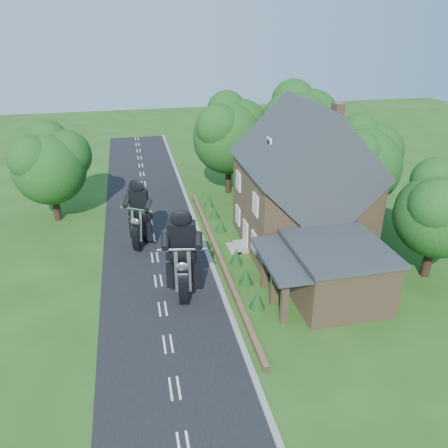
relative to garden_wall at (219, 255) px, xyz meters
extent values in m
plane|color=#214D15|center=(-4.30, -5.00, -0.20)|extent=(120.00, 120.00, 0.00)
cube|color=black|center=(-4.30, -5.00, -0.19)|extent=(7.00, 80.00, 0.02)
cube|color=gray|center=(-0.65, -5.00, -0.14)|extent=(0.30, 80.00, 0.12)
cube|color=brown|center=(0.00, 0.00, 0.00)|extent=(0.30, 22.00, 0.40)
cube|color=brown|center=(6.20, 1.00, 2.80)|extent=(8.00, 8.00, 6.00)
cube|color=#2A2E32|center=(6.20, 1.00, 5.80)|extent=(8.48, 8.64, 8.48)
cube|color=brown|center=(8.20, 1.00, 9.00)|extent=(0.60, 0.90, 1.60)
cube|color=white|center=(3.60, 1.00, 7.30)|extent=(0.12, 0.80, 0.90)
cube|color=black|center=(3.54, 1.00, 7.30)|extent=(0.04, 0.55, 0.65)
cube|color=white|center=(2.14, 1.00, 0.85)|extent=(0.10, 1.10, 2.10)
cube|color=gray|center=(1.80, 1.00, -0.05)|extent=(0.80, 1.60, 0.30)
cube|color=gray|center=(1.30, 1.00, -0.12)|extent=(0.80, 1.60, 0.15)
cube|color=white|center=(2.14, -1.20, 1.40)|extent=(0.10, 1.10, 1.40)
cube|color=black|center=(2.12, -1.20, 1.40)|extent=(0.04, 0.92, 1.22)
cube|color=white|center=(2.14, 3.20, 1.40)|extent=(0.10, 1.10, 1.40)
cube|color=black|center=(2.12, 3.20, 1.40)|extent=(0.04, 0.92, 1.22)
cube|color=white|center=(2.14, -1.20, 4.10)|extent=(0.10, 1.10, 1.40)
cube|color=black|center=(2.12, -1.20, 4.10)|extent=(0.04, 0.92, 1.22)
cube|color=white|center=(2.14, 3.20, 4.10)|extent=(0.10, 1.10, 1.40)
cube|color=black|center=(2.12, 3.20, 4.10)|extent=(0.04, 0.92, 1.22)
cube|color=brown|center=(5.70, -5.80, 1.40)|extent=(5.00, 5.60, 3.20)
cube|color=#2A2E32|center=(5.70, -5.80, 3.12)|extent=(5.30, 5.94, 0.24)
cube|color=#2A2E32|center=(2.60, -5.80, 2.75)|extent=(2.60, 5.32, 0.22)
cube|color=brown|center=(2.00, -7.60, 1.20)|extent=(0.35, 0.35, 2.80)
cube|color=brown|center=(2.00, -5.80, 1.20)|extent=(0.35, 0.35, 2.80)
cube|color=brown|center=(2.00, -4.00, 1.20)|extent=(0.35, 0.35, 2.80)
cylinder|color=black|center=(12.70, -5.00, 1.20)|extent=(0.56, 0.56, 2.80)
sphere|color=#154213|center=(12.70, -5.00, 4.03)|extent=(5.20, 5.20, 5.20)
sphere|color=#154213|center=(11.79, -5.78, 5.07)|extent=(3.22, 3.22, 3.22)
sphere|color=#154213|center=(12.80, -3.96, 5.85)|extent=(2.86, 2.86, 2.86)
cylinder|color=black|center=(12.20, 3.50, 1.30)|extent=(0.56, 0.56, 3.00)
sphere|color=#154213|center=(12.20, 3.50, 4.45)|extent=(6.00, 6.00, 6.00)
sphere|color=#154213|center=(13.55, 4.10, 5.35)|extent=(4.32, 4.32, 4.32)
sphere|color=#154213|center=(11.15, 2.60, 5.65)|extent=(3.72, 3.72, 3.72)
sphere|color=#154213|center=(12.30, 4.70, 6.55)|extent=(3.30, 3.30, 3.30)
cylinder|color=black|center=(9.70, 11.00, 1.60)|extent=(0.56, 0.56, 3.60)
sphere|color=#154213|center=(9.70, 11.00, 5.38)|extent=(7.20, 7.20, 7.20)
sphere|color=#154213|center=(11.32, 11.72, 6.46)|extent=(5.18, 5.18, 5.18)
sphere|color=#154213|center=(8.44, 9.92, 6.82)|extent=(4.46, 4.46, 4.46)
sphere|color=#154213|center=(9.80, 12.44, 7.90)|extent=(3.96, 3.96, 3.96)
cylinder|color=black|center=(3.70, 12.00, 1.50)|extent=(0.56, 0.56, 3.40)
sphere|color=#154213|center=(3.70, 12.00, 4.96)|extent=(6.40, 6.40, 6.40)
sphere|color=#154213|center=(5.14, 12.64, 5.92)|extent=(4.61, 4.61, 4.61)
sphere|color=#154213|center=(2.58, 11.04, 6.24)|extent=(3.97, 3.97, 3.97)
sphere|color=#154213|center=(3.80, 13.28, 7.20)|extent=(3.52, 3.52, 3.52)
cylinder|color=black|center=(-11.30, 9.00, 1.20)|extent=(0.56, 0.56, 2.80)
sphere|color=#154213|center=(-11.30, 9.00, 4.14)|extent=(5.60, 5.60, 5.60)
sphere|color=#154213|center=(-10.04, 9.56, 4.98)|extent=(4.03, 4.03, 4.03)
sphere|color=#154213|center=(-12.28, 8.16, 5.26)|extent=(3.47, 3.47, 3.47)
sphere|color=#154213|center=(-11.20, 10.12, 6.10)|extent=(3.08, 3.08, 3.08)
cone|color=#123813|center=(1.00, -6.00, 0.35)|extent=(0.90, 0.90, 1.10)
cone|color=#123813|center=(1.00, -3.50, 0.35)|extent=(0.90, 0.90, 1.10)
cone|color=#123813|center=(1.00, -1.00, 0.35)|extent=(0.90, 0.90, 1.10)
cone|color=#123813|center=(1.00, 4.00, 0.35)|extent=(0.90, 0.90, 1.10)
cone|color=#123813|center=(1.00, 6.50, 0.35)|extent=(0.90, 0.90, 1.10)
cone|color=#123813|center=(1.00, 9.00, 0.35)|extent=(0.90, 0.90, 1.10)
camera|label=1|loc=(-5.24, -25.57, 14.87)|focal=35.00mm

